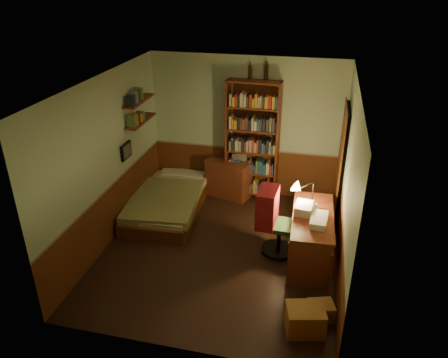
% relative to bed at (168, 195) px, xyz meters
% --- Properties ---
extents(floor, '(3.50, 4.00, 0.02)m').
position_rel_bed_xyz_m(floor, '(1.19, -0.97, -0.31)').
color(floor, black).
rests_on(floor, ground).
extents(ceiling, '(3.50, 4.00, 0.02)m').
position_rel_bed_xyz_m(ceiling, '(1.19, -0.97, 2.31)').
color(ceiling, silver).
rests_on(ceiling, wall_back).
extents(wall_back, '(3.50, 0.02, 2.60)m').
position_rel_bed_xyz_m(wall_back, '(1.19, 1.04, 1.00)').
color(wall_back, '#9DB492').
rests_on(wall_back, ground).
extents(wall_left, '(0.02, 4.00, 2.60)m').
position_rel_bed_xyz_m(wall_left, '(-0.57, -0.97, 1.00)').
color(wall_left, '#9DB492').
rests_on(wall_left, ground).
extents(wall_right, '(0.02, 4.00, 2.60)m').
position_rel_bed_xyz_m(wall_right, '(2.95, -0.97, 1.00)').
color(wall_right, '#9DB492').
rests_on(wall_right, ground).
extents(wall_front, '(3.50, 0.02, 2.60)m').
position_rel_bed_xyz_m(wall_front, '(1.19, -2.98, 1.00)').
color(wall_front, '#9DB492').
rests_on(wall_front, ground).
extents(doorway, '(0.06, 0.90, 2.00)m').
position_rel_bed_xyz_m(doorway, '(2.91, 0.33, 0.70)').
color(doorway, black).
rests_on(doorway, ground).
extents(door_trim, '(0.02, 0.98, 2.08)m').
position_rel_bed_xyz_m(door_trim, '(2.88, 0.33, 0.70)').
color(door_trim, '#4B240E').
rests_on(door_trim, ground).
extents(bed, '(1.19, 2.10, 0.61)m').
position_rel_bed_xyz_m(bed, '(0.00, 0.00, 0.00)').
color(bed, olive).
rests_on(bed, ground).
extents(dresser, '(0.89, 0.63, 0.72)m').
position_rel_bed_xyz_m(dresser, '(0.93, 0.80, 0.06)').
color(dresser, '#5C2716').
rests_on(dresser, ground).
extents(mini_stereo, '(0.30, 0.25, 0.14)m').
position_rel_bed_xyz_m(mini_stereo, '(1.10, 0.92, 0.49)').
color(mini_stereo, '#B2B2B7').
rests_on(mini_stereo, dresser).
extents(bookshelf, '(0.96, 0.35, 2.20)m').
position_rel_bed_xyz_m(bookshelf, '(1.34, 0.88, 0.80)').
color(bookshelf, '#5C2716').
rests_on(bookshelf, ground).
extents(bottle_left, '(0.08, 0.08, 0.23)m').
position_rel_bed_xyz_m(bottle_left, '(1.24, 0.99, 2.02)').
color(bottle_left, black).
rests_on(bottle_left, bookshelf).
extents(bottle_right, '(0.07, 0.07, 0.26)m').
position_rel_bed_xyz_m(bottle_right, '(1.52, 0.99, 2.03)').
color(bottle_right, black).
rests_on(bottle_right, bookshelf).
extents(desk, '(0.63, 1.43, 0.75)m').
position_rel_bed_xyz_m(desk, '(2.54, -0.88, 0.07)').
color(desk, '#5C2716').
rests_on(desk, ground).
extents(paper_stack, '(0.27, 0.35, 0.13)m').
position_rel_bed_xyz_m(paper_stack, '(2.40, -0.83, 0.51)').
color(paper_stack, silver).
rests_on(paper_stack, desk).
extents(desk_lamp, '(0.19, 0.19, 0.59)m').
position_rel_bed_xyz_m(desk_lamp, '(2.50, -0.58, 0.74)').
color(desk_lamp, black).
rests_on(desk_lamp, desk).
extents(office_chair, '(0.47, 0.42, 0.89)m').
position_rel_bed_xyz_m(office_chair, '(2.07, -0.81, 0.14)').
color(office_chair, '#2C572E').
rests_on(office_chair, ground).
extents(red_jacket, '(0.37, 0.54, 0.58)m').
position_rel_bed_xyz_m(red_jacket, '(1.85, -0.94, 0.88)').
color(red_jacket, maroon).
rests_on(red_jacket, office_chair).
extents(wall_shelf_lower, '(0.20, 0.90, 0.03)m').
position_rel_bed_xyz_m(wall_shelf_lower, '(-0.45, 0.13, 1.30)').
color(wall_shelf_lower, '#5C2716').
rests_on(wall_shelf_lower, wall_left).
extents(wall_shelf_upper, '(0.20, 0.90, 0.03)m').
position_rel_bed_xyz_m(wall_shelf_upper, '(-0.45, 0.13, 1.65)').
color(wall_shelf_upper, '#5C2716').
rests_on(wall_shelf_upper, wall_left).
extents(framed_picture, '(0.04, 0.32, 0.26)m').
position_rel_bed_xyz_m(framed_picture, '(-0.53, -0.37, 0.95)').
color(framed_picture, black).
rests_on(framed_picture, wall_left).
extents(cardboard_box_a, '(0.52, 0.45, 0.33)m').
position_rel_bed_xyz_m(cardboard_box_a, '(2.57, -2.36, -0.14)').
color(cardboard_box_a, '#A97740').
rests_on(cardboard_box_a, ground).
extents(cardboard_box_b, '(0.37, 0.33, 0.22)m').
position_rel_bed_xyz_m(cardboard_box_b, '(2.75, -2.09, -0.20)').
color(cardboard_box_b, '#A97740').
rests_on(cardboard_box_b, ground).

